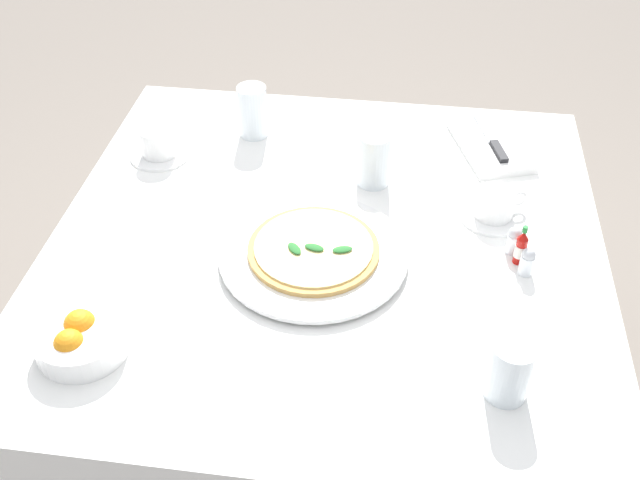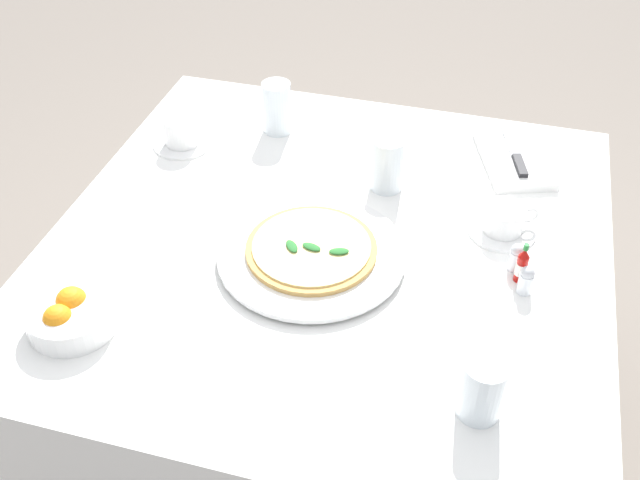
# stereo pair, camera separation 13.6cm
# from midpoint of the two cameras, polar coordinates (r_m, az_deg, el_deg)

# --- Properties ---
(ground_plane) EXTENTS (8.00, 8.00, 0.00)m
(ground_plane) POSITION_cam_midpoint_polar(r_m,az_deg,el_deg) (1.95, -1.73, -16.40)
(ground_plane) COLOR slate
(dining_table) EXTENTS (1.04, 1.04, 0.73)m
(dining_table) POSITION_cam_midpoint_polar(r_m,az_deg,el_deg) (1.49, -2.17, -3.95)
(dining_table) COLOR white
(dining_table) RESTS_ON ground_plane
(pizza_plate) EXTENTS (0.34, 0.34, 0.02)m
(pizza_plate) POSITION_cam_midpoint_polar(r_m,az_deg,el_deg) (1.35, -3.39, -1.24)
(pizza_plate) COLOR white
(pizza_plate) RESTS_ON dining_table
(pizza) EXTENTS (0.24, 0.24, 0.02)m
(pizza) POSITION_cam_midpoint_polar(r_m,az_deg,el_deg) (1.34, -3.41, -0.80)
(pizza) COLOR tan
(pizza) RESTS_ON pizza_plate
(coffee_cup_near_right) EXTENTS (0.13, 0.13, 0.07)m
(coffee_cup_near_right) POSITION_cam_midpoint_polar(r_m,az_deg,el_deg) (1.66, -14.66, 7.12)
(coffee_cup_near_right) COLOR white
(coffee_cup_near_right) RESTS_ON dining_table
(coffee_cup_far_left) EXTENTS (0.13, 0.13, 0.06)m
(coffee_cup_far_left) POSITION_cam_midpoint_polar(r_m,az_deg,el_deg) (1.46, 10.69, 2.46)
(coffee_cup_far_left) COLOR white
(coffee_cup_far_left) RESTS_ON dining_table
(water_glass_center_back) EXTENTS (0.07, 0.07, 0.11)m
(water_glass_center_back) POSITION_cam_midpoint_polar(r_m,az_deg,el_deg) (1.51, 1.57, 5.88)
(water_glass_center_back) COLOR white
(water_glass_center_back) RESTS_ON dining_table
(water_glass_back_corner) EXTENTS (0.06, 0.06, 0.12)m
(water_glass_back_corner) POSITION_cam_midpoint_polar(r_m,az_deg,el_deg) (1.68, -7.55, 9.56)
(water_glass_back_corner) COLOR white
(water_glass_back_corner) RESTS_ON dining_table
(water_glass_left_edge) EXTENTS (0.07, 0.07, 0.10)m
(water_glass_left_edge) POSITION_cam_midpoint_polar(r_m,az_deg,el_deg) (1.13, 10.98, -10.16)
(water_glass_left_edge) COLOR white
(water_glass_left_edge) RESTS_ON dining_table
(napkin_folded) EXTENTS (0.25, 0.19, 0.02)m
(napkin_folded) POSITION_cam_midpoint_polar(r_m,az_deg,el_deg) (1.66, 10.73, 7.10)
(napkin_folded) COLOR white
(napkin_folded) RESTS_ON dining_table
(dinner_knife) EXTENTS (0.19, 0.07, 0.01)m
(dinner_knife) POSITION_cam_midpoint_polar(r_m,az_deg,el_deg) (1.66, 10.77, 7.56)
(dinner_knife) COLOR silver
(dinner_knife) RESTS_ON napkin_folded
(citrus_bowl) EXTENTS (0.15, 0.15, 0.06)m
(citrus_bowl) POSITION_cam_midpoint_polar(r_m,az_deg,el_deg) (1.27, -20.93, -7.18)
(citrus_bowl) COLOR white
(citrus_bowl) RESTS_ON dining_table
(hot_sauce_bottle) EXTENTS (0.02, 0.02, 0.08)m
(hot_sauce_bottle) POSITION_cam_midpoint_polar(r_m,az_deg,el_deg) (1.36, 12.45, -0.72)
(hot_sauce_bottle) COLOR #B7140F
(hot_sauce_bottle) RESTS_ON dining_table
(salt_shaker) EXTENTS (0.03, 0.03, 0.06)m
(salt_shaker) POSITION_cam_midpoint_polar(r_m,az_deg,el_deg) (1.38, 11.95, -0.20)
(salt_shaker) COLOR white
(salt_shaker) RESTS_ON dining_table
(pepper_shaker) EXTENTS (0.03, 0.03, 0.06)m
(pepper_shaker) POSITION_cam_midpoint_polar(r_m,az_deg,el_deg) (1.34, 12.85, -1.82)
(pepper_shaker) COLOR white
(pepper_shaker) RESTS_ON dining_table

